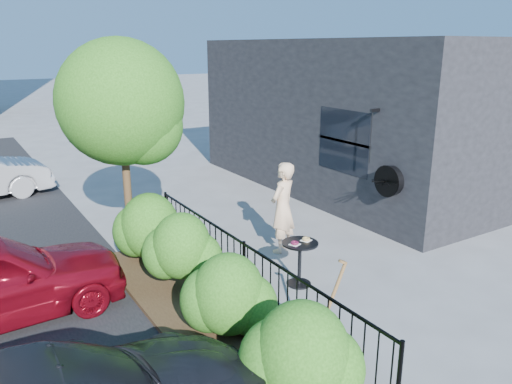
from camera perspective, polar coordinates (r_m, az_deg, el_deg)
ground at (r=8.54m, az=7.50°, el=-10.47°), size 120.00×120.00×0.00m
shop_building at (r=14.79m, az=13.33°, el=8.81°), size 6.22×9.00×4.00m
fence at (r=7.51m, az=-1.35°, el=-9.49°), size 0.05×6.05×1.10m
planting_bed at (r=7.47m, az=-6.09°, el=-14.29°), size 1.30×6.00×0.08m
shrubs at (r=7.27m, az=-5.89°, el=-9.26°), size 1.10×5.60×1.24m
patio_tree at (r=9.05m, az=-14.65°, el=9.05°), size 2.20×2.20×3.94m
cafe_table at (r=8.29m, az=5.02°, el=-7.25°), size 0.60×0.60×0.81m
woman at (r=9.48m, az=3.07°, el=-1.80°), size 0.76×0.65×1.76m
shovel at (r=6.48m, az=8.03°, el=-13.92°), size 0.53×0.17×1.34m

